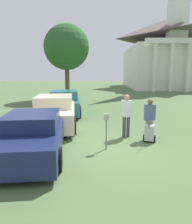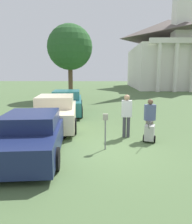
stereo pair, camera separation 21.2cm
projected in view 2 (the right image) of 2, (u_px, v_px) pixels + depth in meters
name	position (u px, v px, depth m)	size (l,w,h in m)	color
ground_plane	(104.00, 151.00, 7.67)	(120.00, 120.00, 0.00)	#4C663D
parked_car_navy	(33.00, 134.00, 7.43)	(2.41, 5.12, 1.40)	#19234C
parked_car_cream	(56.00, 112.00, 11.08)	(2.50, 5.37, 1.58)	beige
parked_car_teal	(67.00, 103.00, 14.38)	(2.41, 4.87, 1.55)	#23666B
parking_meter	(105.00, 125.00, 7.63)	(0.18, 0.09, 1.29)	slate
person_worker	(127.00, 113.00, 9.08)	(0.42, 0.24, 1.81)	#3F3F47
person_supervisor	(150.00, 117.00, 8.78)	(0.44, 0.26, 1.66)	gray
equipment_cart	(149.00, 133.00, 8.53)	(0.53, 1.00, 1.00)	#B2B2AD
church	(167.00, 52.00, 37.75)	(11.82, 17.87, 25.99)	silver
shade_tree	(70.00, 47.00, 21.29)	(4.41, 4.41, 7.32)	brown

